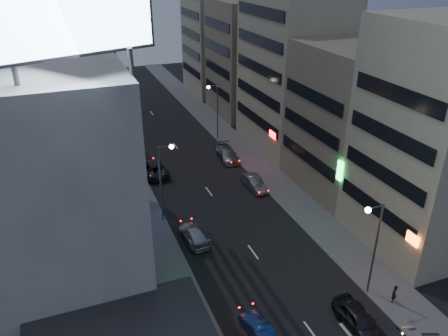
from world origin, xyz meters
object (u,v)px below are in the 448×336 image
scooter_blue (443,336)px  scooter_black_b (441,327)px  road_car_blue (259,329)px  parked_car_right_mid (254,183)px  parked_car_left (154,168)px  road_car_silver (194,234)px  parked_car_right_near (360,320)px  person (394,294)px  scooter_silver_b (415,320)px  parked_car_right_far (227,154)px

scooter_blue → scooter_black_b: bearing=-53.6°
road_car_blue → scooter_black_b: road_car_blue is taller
parked_car_right_mid → parked_car_left: parked_car_left is taller
parked_car_right_mid → road_car_silver: 11.97m
scooter_black_b → parked_car_right_near: bearing=85.2°
road_car_blue → scooter_black_b: (11.93, -4.49, 0.05)m
person → parked_car_left: bearing=-94.0°
road_car_blue → scooter_silver_b: road_car_blue is taller
road_car_silver → scooter_black_b: size_ratio=2.54×
parked_car_right_far → scooter_black_b: parked_car_right_far is taller
parked_car_right_mid → parked_car_right_far: size_ratio=0.82×
parked_car_left → scooter_black_b: (13.03, -31.94, -0.10)m
parked_car_left → road_car_blue: bearing=89.8°
parked_car_right_far → scooter_silver_b: 31.53m
parked_car_right_near → scooter_blue: size_ratio=2.62×
scooter_blue → scooter_black_b: (0.43, 0.63, -0.00)m
parked_car_left → scooter_silver_b: bearing=108.6°
road_car_silver → person: size_ratio=3.07×
road_car_blue → parked_car_right_near: bearing=159.9°
scooter_blue → scooter_black_b: 0.76m
person → scooter_blue: person is taller
road_car_silver → parked_car_right_far: bearing=-124.3°
road_car_blue → scooter_black_b: 12.75m
scooter_silver_b → scooter_black_b: bearing=-124.2°
parked_car_right_near → person: size_ratio=3.19×
parked_car_left → road_car_blue: (1.10, -27.46, -0.15)m
road_car_blue → parked_car_right_far: bearing=-111.6°
parked_car_right_near → parked_car_left: bearing=106.5°
person → scooter_blue: (0.48, -4.37, -0.20)m
parked_car_right_mid → person: person is taller
scooter_silver_b → parked_car_right_mid: bearing=18.2°
person → scooter_blue: 4.40m
parked_car_left → scooter_black_b: size_ratio=3.06×
parked_car_right_far → parked_car_left: bearing=-170.5°
parked_car_right_mid → scooter_blue: size_ratio=2.35×
road_car_blue → person: (11.03, -0.75, 0.25)m
parked_car_left → scooter_blue: parked_car_left is taller
parked_car_left → parked_car_right_near: bearing=102.8°
parked_car_right_mid → road_car_blue: parked_car_right_mid is taller
road_car_blue → scooter_blue: bearing=151.7°
parked_car_right_mid → scooter_blue: parked_car_right_mid is taller
scooter_silver_b → scooter_blue: bearing=-145.8°
parked_car_right_near → scooter_black_b: bearing=-25.7°
road_car_blue → scooter_silver_b: bearing=159.0°
scooter_silver_b → parked_car_right_far: bearing=16.8°
scooter_blue → scooter_black_b: scooter_blue is taller
parked_car_right_far → person: 29.07m
parked_car_left → scooter_blue: 34.93m
parked_car_left → parked_car_right_far: 9.93m
person → scooter_silver_b: person is taller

